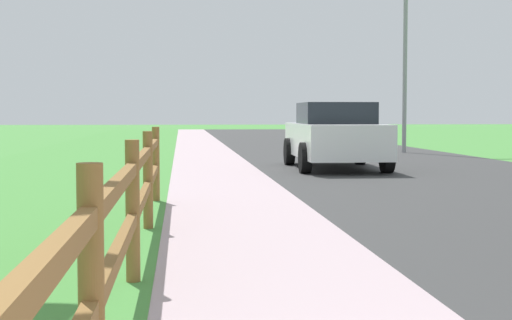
# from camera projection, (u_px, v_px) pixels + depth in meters

# --- Properties ---
(ground_plane) EXTENTS (120.00, 120.00, 0.00)m
(ground_plane) POSITION_uv_depth(u_px,v_px,m) (234.00, 152.00, 26.06)
(ground_plane) COLOR #48903D
(road_asphalt) EXTENTS (7.00, 66.00, 0.01)m
(road_asphalt) POSITION_uv_depth(u_px,v_px,m) (325.00, 148.00, 28.38)
(road_asphalt) COLOR #373737
(road_asphalt) RESTS_ON ground
(curb_concrete) EXTENTS (6.00, 66.00, 0.01)m
(curb_concrete) POSITION_uv_depth(u_px,v_px,m) (147.00, 149.00, 27.76)
(curb_concrete) COLOR #BAA1A7
(curb_concrete) RESTS_ON ground
(grass_verge) EXTENTS (5.00, 66.00, 0.00)m
(grass_verge) POSITION_uv_depth(u_px,v_px,m) (105.00, 149.00, 27.61)
(grass_verge) COLOR #48903D
(grass_verge) RESTS_ON ground
(rail_fence) EXTENTS (0.11, 11.09, 1.11)m
(rail_fence) POSITION_uv_depth(u_px,v_px,m) (133.00, 199.00, 5.91)
(rail_fence) COLOR brown
(rail_fence) RESTS_ON ground
(parked_suv_white) EXTENTS (2.08, 4.44, 1.55)m
(parked_suv_white) POSITION_uv_depth(u_px,v_px,m) (335.00, 136.00, 18.00)
(parked_suv_white) COLOR white
(parked_suv_white) RESTS_ON ground
(street_lamp) EXTENTS (1.17, 0.20, 6.97)m
(street_lamp) POSITION_uv_depth(u_px,v_px,m) (408.00, 28.00, 25.12)
(street_lamp) COLOR gray
(street_lamp) RESTS_ON ground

